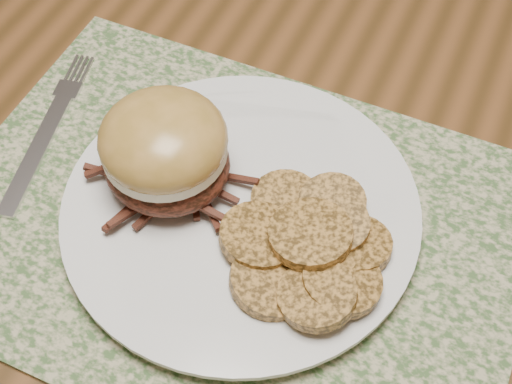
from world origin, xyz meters
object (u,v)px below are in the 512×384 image
Objects in this scene: dinner_plate at (241,211)px; pork_sandwich at (165,149)px; dining_table at (295,71)px; fork at (49,129)px.

pork_sandwich is at bearing -179.76° from dinner_plate.
dinner_plate is at bearing 23.45° from pork_sandwich.
dining_table is at bearing 110.65° from pork_sandwich.
dining_table is 0.27m from dinner_plate.
dinner_plate is 1.43× the size of fork.
dinner_plate is at bearing -16.15° from fork.
fork is at bearing -120.57° from dining_table.
dining_table is 0.28m from fork.
fork is at bearing -162.81° from pork_sandwich.
dinner_plate reaches higher than fork.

